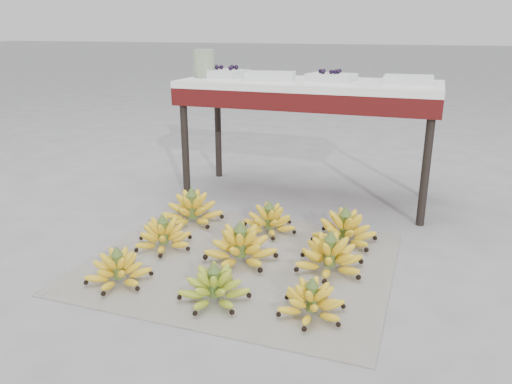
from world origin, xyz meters
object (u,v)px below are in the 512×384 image
(bunch_back_left, at_px, (192,210))
(newspaper_mat, at_px, (240,262))
(bunch_mid_left, at_px, (163,236))
(bunch_back_center, at_px, (269,221))
(bunch_mid_right, at_px, (330,257))
(bunch_back_right, at_px, (344,230))
(glass_jar, at_px, (204,63))
(tray_right, at_px, (331,77))
(vendor_table, at_px, (309,95))
(tray_left, at_px, (270,76))
(bunch_front_left, at_px, (118,270))
(tray_far_left, at_px, (222,73))
(bunch_front_right, at_px, (312,302))
(tray_far_right, at_px, (408,79))
(bunch_front_center, at_px, (214,288))
(bunch_mid_center, at_px, (241,247))

(bunch_back_left, bearing_deg, newspaper_mat, -55.36)
(bunch_mid_left, xyz_separation_m, bunch_back_center, (0.39, 0.33, -0.00))
(bunch_mid_right, bearing_deg, bunch_back_right, 79.62)
(bunch_back_left, distance_m, glass_jar, 0.91)
(newspaper_mat, relative_size, bunch_back_center, 3.83)
(bunch_back_right, distance_m, tray_right, 0.91)
(vendor_table, bearing_deg, tray_left, -170.78)
(bunch_front_left, xyz_separation_m, tray_far_left, (-0.10, 1.28, 0.64))
(bunch_front_right, distance_m, tray_right, 1.43)
(newspaper_mat, height_order, vendor_table, vendor_table)
(tray_far_right, bearing_deg, tray_far_left, -179.21)
(tray_far_right, xyz_separation_m, glass_jar, (-1.14, -0.05, 0.06))
(bunch_front_center, height_order, vendor_table, vendor_table)
(bunch_back_left, relative_size, vendor_table, 0.26)
(bunch_back_right, relative_size, tray_far_left, 1.08)
(newspaper_mat, height_order, bunch_back_center, bunch_back_center)
(bunch_mid_left, height_order, tray_far_right, tray_far_right)
(bunch_mid_left, relative_size, vendor_table, 0.23)
(bunch_mid_right, relative_size, tray_far_right, 1.31)
(bunch_back_right, bearing_deg, bunch_mid_right, -86.24)
(bunch_front_left, height_order, bunch_mid_center, bunch_mid_center)
(bunch_mid_center, bearing_deg, bunch_back_right, 20.90)
(bunch_mid_right, bearing_deg, tray_left, 113.45)
(bunch_front_right, bearing_deg, glass_jar, 106.03)
(bunch_back_right, xyz_separation_m, tray_far_left, (-0.86, 0.62, 0.63))
(bunch_mid_left, xyz_separation_m, bunch_mid_center, (0.38, -0.02, 0.01))
(bunch_front_left, bearing_deg, bunch_front_right, -12.88)
(bunch_back_left, distance_m, vendor_table, 0.91)
(bunch_front_left, bearing_deg, bunch_mid_center, 26.51)
(bunch_front_center, xyz_separation_m, bunch_back_center, (-0.01, 0.68, 0.00))
(bunch_back_right, height_order, vendor_table, vendor_table)
(bunch_mid_left, distance_m, tray_far_right, 1.48)
(bunch_back_left, bearing_deg, tray_right, 33.33)
(tray_left, xyz_separation_m, tray_far_right, (0.73, 0.07, -0.00))
(bunch_mid_left, height_order, tray_far_left, tray_far_left)
(vendor_table, height_order, tray_right, tray_right)
(newspaper_mat, distance_m, bunch_mid_right, 0.38)
(tray_far_right, bearing_deg, tray_right, -178.45)
(glass_jar, bearing_deg, tray_right, 3.27)
(bunch_mid_right, bearing_deg, bunch_front_left, -162.17)
(bunch_back_center, distance_m, bunch_back_right, 0.37)
(tray_right, bearing_deg, bunch_back_right, -70.93)
(bunch_mid_left, xyz_separation_m, tray_far_right, (0.94, 0.95, 0.63))
(bunch_mid_center, bearing_deg, bunch_back_left, 118.88)
(bunch_mid_right, distance_m, tray_far_right, 1.13)
(bunch_mid_center, distance_m, bunch_back_right, 0.51)
(bunch_front_left, height_order, bunch_back_center, bunch_back_center)
(bunch_front_left, height_order, glass_jar, glass_jar)
(bunch_front_right, height_order, bunch_mid_left, bunch_mid_left)
(bunch_mid_left, bearing_deg, bunch_back_center, 53.00)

